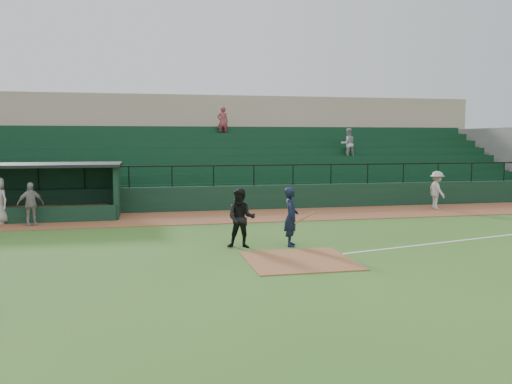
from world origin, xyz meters
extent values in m
plane|color=#315B1D|center=(0.00, 0.00, 0.00)|extent=(90.00, 90.00, 0.00)
cube|color=brown|center=(0.00, 8.00, 0.01)|extent=(40.00, 4.00, 0.03)
cube|color=brown|center=(0.00, -1.00, 0.01)|extent=(3.00, 3.00, 0.03)
cube|color=white|center=(8.00, 1.20, 0.01)|extent=(17.49, 4.44, 0.01)
cube|color=black|center=(0.00, 10.20, 0.60)|extent=(36.00, 0.35, 1.20)
cylinder|color=black|center=(0.00, 10.20, 2.20)|extent=(36.00, 0.06, 0.06)
cube|color=slate|center=(0.00, 15.10, 1.80)|extent=(36.00, 9.00, 3.60)
cube|color=#0E351C|center=(0.00, 14.60, 2.25)|extent=(34.56, 8.00, 4.05)
cube|color=slate|center=(18.00, 15.15, 2.10)|extent=(0.35, 9.50, 4.20)
cube|color=tan|center=(0.00, 21.60, 3.20)|extent=(38.00, 3.00, 6.40)
cube|color=slate|center=(0.00, 19.60, 3.70)|extent=(36.00, 2.00, 0.20)
imported|color=#A8A8A8|center=(7.77, 14.90, 3.18)|extent=(0.91, 0.71, 1.87)
imported|color=#90343B|center=(0.60, 17.90, 4.55)|extent=(0.69, 0.45, 1.90)
cube|color=black|center=(-9.75, 10.40, 1.15)|extent=(8.50, 0.20, 2.30)
cube|color=black|center=(-5.50, 9.10, 1.15)|extent=(0.20, 2.60, 2.30)
cube|color=black|center=(-9.75, 9.10, 2.36)|extent=(8.90, 3.20, 0.12)
cube|color=olive|center=(-9.75, 10.00, 0.25)|extent=(7.65, 0.40, 0.50)
cube|color=black|center=(-9.75, 7.75, 0.35)|extent=(8.50, 0.12, 0.70)
imported|color=black|center=(0.34, 1.10, 0.96)|extent=(0.63, 0.80, 1.93)
cylinder|color=olive|center=(0.74, 0.90, 0.95)|extent=(0.79, 0.34, 0.35)
imported|color=black|center=(-1.30, 1.14, 0.95)|extent=(1.09, 0.95, 1.91)
imported|color=#ADA7A2|center=(9.85, 8.31, 0.97)|extent=(0.74, 1.24, 1.88)
imported|color=gray|center=(-8.78, 7.11, 0.90)|extent=(1.10, 0.81, 1.73)
camera|label=1|loc=(-4.33, -15.39, 3.47)|focal=37.32mm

